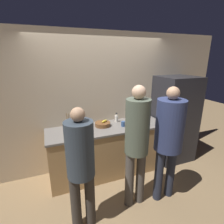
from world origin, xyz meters
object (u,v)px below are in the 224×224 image
at_px(fruit_bowl, 103,124).
at_px(utensil_crock, 68,126).
at_px(bottle_green, 79,132).
at_px(bottle_amber, 85,123).
at_px(bottle_clear, 116,118).
at_px(person_left, 81,162).
at_px(cup_blue, 123,124).
at_px(person_right, 169,134).
at_px(person_center, 137,139).
at_px(refrigerator, 174,119).

distance_m(fruit_bowl, utensil_crock, 0.62).
relative_size(utensil_crock, bottle_green, 1.35).
height_order(fruit_bowl, bottle_amber, bottle_amber).
bearing_deg(bottle_clear, bottle_amber, -179.59).
height_order(bottle_clear, bottle_green, bottle_green).
xyz_separation_m(person_left, bottle_clear, (0.94, 1.16, 0.04)).
bearing_deg(cup_blue, person_right, -69.56).
bearing_deg(utensil_crock, person_center, -51.61).
height_order(utensil_crock, bottle_clear, utensil_crock).
relative_size(person_left, bottle_amber, 8.66).
distance_m(person_left, person_center, 0.81).
xyz_separation_m(person_left, person_right, (1.29, 0.04, 0.13)).
bearing_deg(fruit_bowl, bottle_clear, 18.77).
relative_size(person_center, cup_blue, 19.03).
relative_size(fruit_bowl, bottle_clear, 1.53).
bearing_deg(person_left, person_center, 6.80).
bearing_deg(bottle_amber, fruit_bowl, -18.42).
relative_size(bottle_clear, bottle_green, 0.81).
distance_m(bottle_clear, bottle_amber, 0.63).
distance_m(person_left, person_right, 1.29).
height_order(person_left, bottle_clear, person_left).
xyz_separation_m(refrigerator, person_right, (-0.90, -0.93, 0.20)).
bearing_deg(cup_blue, utensil_crock, 168.62).
distance_m(person_left, bottle_green, 0.75).
bearing_deg(cup_blue, person_left, -136.90).
distance_m(utensil_crock, bottle_green, 0.38).
xyz_separation_m(person_left, bottle_amber, (0.31, 1.15, 0.04)).
distance_m(refrigerator, bottle_amber, 1.89).
distance_m(person_right, utensil_crock, 1.66).
relative_size(person_left, person_center, 0.90).
relative_size(person_center, bottle_green, 8.00).
bearing_deg(refrigerator, utensil_crock, 176.72).
relative_size(refrigerator, bottle_green, 7.87).
bearing_deg(bottle_green, person_center, -43.88).
distance_m(person_right, bottle_amber, 1.48).
bearing_deg(person_center, utensil_crock, 128.39).
distance_m(utensil_crock, bottle_amber, 0.31).
distance_m(person_right, cup_blue, 0.93).
distance_m(utensil_crock, bottle_clear, 0.93).
relative_size(person_right, utensil_crock, 5.82).
bearing_deg(bottle_amber, bottle_clear, 0.41).
xyz_separation_m(fruit_bowl, bottle_amber, (-0.31, 0.10, 0.04)).
bearing_deg(refrigerator, fruit_bowl, 177.03).
bearing_deg(fruit_bowl, cup_blue, -23.59).
bearing_deg(bottle_green, person_right, -31.26).
bearing_deg(person_left, bottle_green, 80.04).
height_order(person_center, bottle_clear, person_center).
relative_size(person_left, bottle_green, 7.19).
height_order(refrigerator, person_left, refrigerator).
bearing_deg(utensil_crock, person_left, -90.41).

